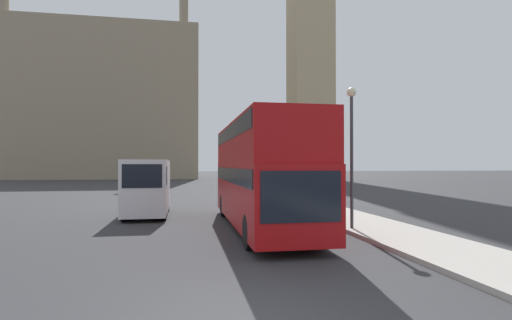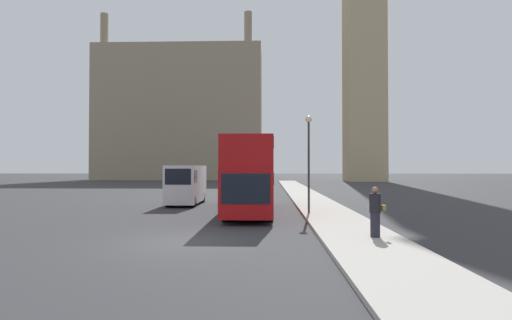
# 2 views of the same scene
# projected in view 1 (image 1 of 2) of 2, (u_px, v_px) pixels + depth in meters

# --- Properties ---
(building_block_distant) EXTENTS (34.62, 13.09, 34.04)m
(building_block_distant) POSITION_uv_depth(u_px,v_px,m) (103.00, 103.00, 74.10)
(building_block_distant) COLOR gray
(building_block_distant) RESTS_ON ground_plane
(red_double_decker_bus) EXTENTS (2.53, 11.19, 4.18)m
(red_double_decker_bus) POSITION_uv_depth(u_px,v_px,m) (261.00, 170.00, 15.96)
(red_double_decker_bus) COLOR #A80F11
(red_double_decker_bus) RESTS_ON ground_plane
(white_van) EXTENTS (2.01, 5.42, 2.77)m
(white_van) POSITION_uv_depth(u_px,v_px,m) (147.00, 186.00, 19.73)
(white_van) COLOR white
(white_van) RESTS_ON ground_plane
(street_lamp) EXTENTS (0.36, 0.36, 5.32)m
(street_lamp) POSITION_uv_depth(u_px,v_px,m) (352.00, 135.00, 15.10)
(street_lamp) COLOR #38383D
(street_lamp) RESTS_ON sidewalk_strip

